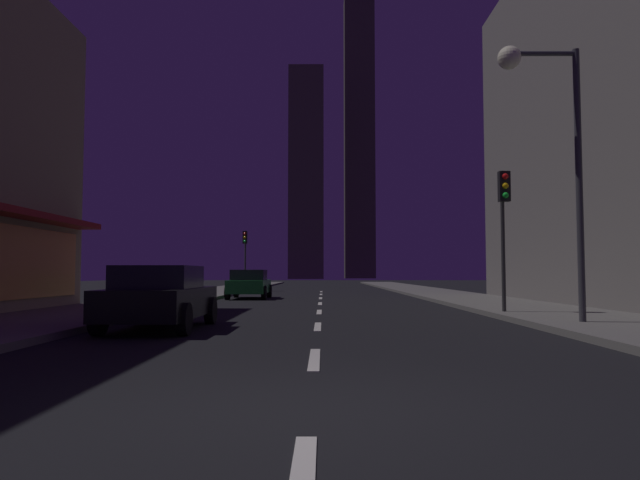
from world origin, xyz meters
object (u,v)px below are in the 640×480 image
(fire_hydrant_far_left, at_px, (195,291))
(traffic_light_far_left, at_px, (245,247))
(car_parked_near, at_px, (160,297))
(car_parked_far, at_px, (249,284))
(traffic_light_near_right, at_px, (504,209))
(street_lamp_right, at_px, (543,114))

(fire_hydrant_far_left, height_order, traffic_light_far_left, traffic_light_far_left)
(traffic_light_far_left, bearing_deg, car_parked_near, -86.15)
(car_parked_far, height_order, traffic_light_far_left, traffic_light_far_left)
(car_parked_near, xyz_separation_m, traffic_light_near_right, (9.10, 3.87, 2.45))
(traffic_light_far_left, distance_m, street_lamp_right, 29.99)
(car_parked_near, relative_size, street_lamp_right, 0.64)
(traffic_light_far_left, bearing_deg, traffic_light_near_right, -65.73)
(car_parked_far, bearing_deg, street_lamp_right, -60.06)
(fire_hydrant_far_left, relative_size, street_lamp_right, 0.10)
(car_parked_far, height_order, street_lamp_right, street_lamp_right)
(car_parked_far, relative_size, traffic_light_far_left, 1.01)
(street_lamp_right, bearing_deg, car_parked_far, 119.94)
(car_parked_near, height_order, traffic_light_far_left, traffic_light_far_left)
(fire_hydrant_far_left, xyz_separation_m, traffic_light_near_right, (11.40, -10.04, 2.74))
(car_parked_near, bearing_deg, street_lamp_right, 2.44)
(fire_hydrant_far_left, distance_m, street_lamp_right, 18.20)
(car_parked_near, relative_size, traffic_light_far_left, 1.01)
(fire_hydrant_far_left, bearing_deg, car_parked_near, -80.61)
(car_parked_near, bearing_deg, fire_hydrant_far_left, 99.39)
(car_parked_far, xyz_separation_m, traffic_light_near_right, (9.10, -12.11, 2.45))
(traffic_light_near_right, bearing_deg, street_lamp_right, -91.97)
(traffic_light_near_right, relative_size, street_lamp_right, 0.64)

